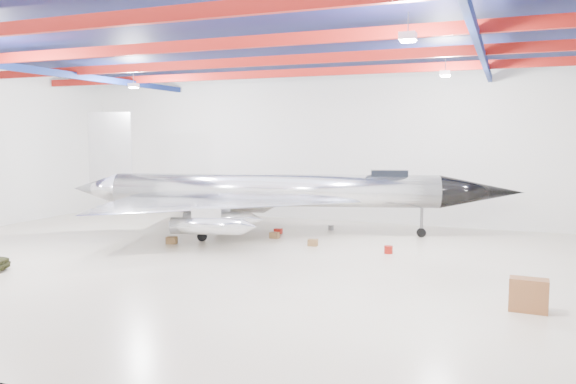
% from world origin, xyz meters
% --- Properties ---
extents(floor, '(40.00, 40.00, 0.00)m').
position_xyz_m(floor, '(0.00, 0.00, 0.00)').
color(floor, beige).
rests_on(floor, ground).
extents(wall_back, '(40.00, 0.00, 40.00)m').
position_xyz_m(wall_back, '(0.00, 15.00, 5.50)').
color(wall_back, silver).
rests_on(wall_back, floor).
extents(ceiling, '(40.00, 40.00, 0.00)m').
position_xyz_m(ceiling, '(0.00, 0.00, 11.00)').
color(ceiling, '#0A0F38').
rests_on(ceiling, wall_back).
extents(ceiling_structure, '(39.50, 29.50, 1.08)m').
position_xyz_m(ceiling_structure, '(0.00, 0.00, 10.32)').
color(ceiling_structure, maroon).
rests_on(ceiling_structure, ceiling).
extents(jet_aircraft, '(28.40, 20.46, 7.91)m').
position_xyz_m(jet_aircraft, '(-0.64, 7.67, 2.59)').
color(jet_aircraft, silver).
rests_on(jet_aircraft, floor).
extents(desk, '(1.37, 0.72, 1.23)m').
position_xyz_m(desk, '(14.16, -3.57, 0.61)').
color(desk, brown).
rests_on(desk, floor).
extents(crate_ply, '(0.67, 0.58, 0.41)m').
position_xyz_m(crate_ply, '(-5.13, 2.70, 0.21)').
color(crate_ply, olive).
rests_on(crate_ply, floor).
extents(toolbox_red, '(0.50, 0.41, 0.34)m').
position_xyz_m(toolbox_red, '(-0.54, 8.15, 0.17)').
color(toolbox_red, maroon).
rests_on(toolbox_red, floor).
extents(parts_bin, '(0.59, 0.50, 0.38)m').
position_xyz_m(parts_bin, '(2.88, 5.13, 0.19)').
color(parts_bin, olive).
rests_on(parts_bin, floor).
extents(crate_small, '(0.41, 0.35, 0.26)m').
position_xyz_m(crate_small, '(-7.94, 8.62, 0.13)').
color(crate_small, '#59595B').
rests_on(crate_small, floor).
extents(tool_chest, '(0.61, 0.61, 0.42)m').
position_xyz_m(tool_chest, '(7.41, 4.62, 0.21)').
color(tool_chest, maroon).
rests_on(tool_chest, floor).
extents(oil_barrel, '(0.56, 0.45, 0.38)m').
position_xyz_m(oil_barrel, '(-0.13, 6.55, 0.19)').
color(oil_barrel, olive).
rests_on(oil_barrel, floor).
extents(spares_box, '(0.47, 0.47, 0.34)m').
position_xyz_m(spares_box, '(2.27, 10.74, 0.17)').
color(spares_box, '#59595B').
rests_on(spares_box, floor).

